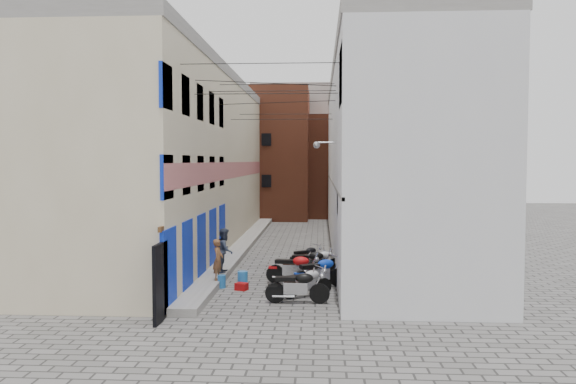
% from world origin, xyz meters
% --- Properties ---
extents(ground, '(90.00, 90.00, 0.00)m').
position_xyz_m(ground, '(0.00, 0.00, 0.00)').
color(ground, '#595754').
rests_on(ground, ground).
extents(plinth, '(0.90, 26.00, 0.25)m').
position_xyz_m(plinth, '(-2.05, 13.00, 0.12)').
color(plinth, gray).
rests_on(plinth, ground).
extents(building_left, '(5.10, 27.00, 9.00)m').
position_xyz_m(building_left, '(-4.98, 12.95, 4.50)').
color(building_left, '#C0B391').
rests_on(building_left, ground).
extents(building_right, '(5.94, 26.00, 9.00)m').
position_xyz_m(building_right, '(5.00, 13.00, 4.51)').
color(building_right, silver).
rests_on(building_right, ground).
extents(building_far_brick_left, '(6.00, 6.00, 10.00)m').
position_xyz_m(building_far_brick_left, '(-2.00, 28.00, 5.00)').
color(building_far_brick_left, brown).
rests_on(building_far_brick_left, ground).
extents(building_far_brick_right, '(5.00, 6.00, 8.00)m').
position_xyz_m(building_far_brick_right, '(3.00, 30.00, 4.00)').
color(building_far_brick_right, brown).
rests_on(building_far_brick_right, ground).
extents(building_far_concrete, '(8.00, 5.00, 11.00)m').
position_xyz_m(building_far_concrete, '(0.00, 34.00, 5.50)').
color(building_far_concrete, gray).
rests_on(building_far_concrete, ground).
extents(far_shopfront, '(2.00, 0.30, 2.40)m').
position_xyz_m(far_shopfront, '(0.00, 25.20, 1.20)').
color(far_shopfront, black).
rests_on(far_shopfront, ground).
extents(overhead_wires, '(5.80, 13.02, 1.32)m').
position_xyz_m(overhead_wires, '(0.00, 7.64, 7.12)').
color(overhead_wires, black).
rests_on(overhead_wires, ground).
extents(motorcycle_a, '(2.04, 0.68, 1.18)m').
position_xyz_m(motorcycle_a, '(1.20, 1.81, 0.59)').
color(motorcycle_a, black).
rests_on(motorcycle_a, ground).
extents(motorcycle_b, '(1.88, 1.40, 1.06)m').
position_xyz_m(motorcycle_b, '(1.46, 2.64, 0.53)').
color(motorcycle_b, '#B6B4BA').
rests_on(motorcycle_b, ground).
extents(motorcycle_c, '(2.22, 1.63, 1.25)m').
position_xyz_m(motorcycle_c, '(1.90, 3.89, 0.62)').
color(motorcycle_c, '#0C35B9').
rests_on(motorcycle_c, ground).
extents(motorcycle_d, '(2.16, 0.86, 1.22)m').
position_xyz_m(motorcycle_d, '(0.99, 4.63, 0.61)').
color(motorcycle_d, red).
rests_on(motorcycle_d, ground).
extents(motorcycle_e, '(2.07, 0.68, 1.19)m').
position_xyz_m(motorcycle_e, '(1.53, 5.83, 0.60)').
color(motorcycle_e, black).
rests_on(motorcycle_e, ground).
extents(motorcycle_f, '(1.90, 1.00, 1.05)m').
position_xyz_m(motorcycle_f, '(1.90, 6.65, 0.53)').
color(motorcycle_f, silver).
rests_on(motorcycle_f, ground).
extents(motorcycle_g, '(1.77, 1.45, 1.02)m').
position_xyz_m(motorcycle_g, '(1.37, 7.74, 0.51)').
color(motorcycle_g, black).
rests_on(motorcycle_g, ground).
extents(person_a, '(0.40, 0.56, 1.45)m').
position_xyz_m(person_a, '(-1.70, 3.93, 0.98)').
color(person_a, brown).
rests_on(person_a, plinth).
extents(person_b, '(0.64, 0.82, 1.68)m').
position_xyz_m(person_b, '(-1.70, 5.33, 1.09)').
color(person_b, '#343C4F').
rests_on(person_b, plinth).
extents(water_jug_near, '(0.29, 0.29, 0.45)m').
position_xyz_m(water_jug_near, '(-1.55, 3.78, 0.22)').
color(water_jug_near, '#2368B1').
rests_on(water_jug_near, ground).
extents(water_jug_far, '(0.44, 0.44, 0.56)m').
position_xyz_m(water_jug_far, '(-0.83, 3.96, 0.28)').
color(water_jug_far, '#2673BE').
rests_on(water_jug_far, ground).
extents(red_crate, '(0.48, 0.42, 0.25)m').
position_xyz_m(red_crate, '(-0.80, 3.48, 0.12)').
color(red_crate, '#9D0B0B').
rests_on(red_crate, ground).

